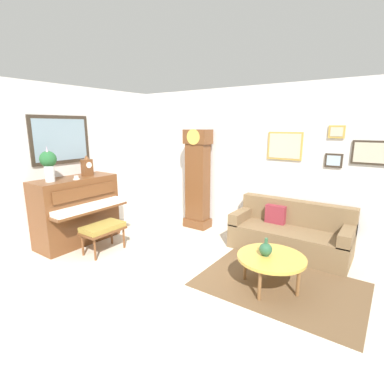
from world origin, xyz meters
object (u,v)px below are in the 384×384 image
Objects in this scene: piano at (77,210)px; grandfather_clock at (198,182)px; flower_vase at (48,163)px; green_jug at (266,249)px; couch at (290,234)px; coffee_table at (271,259)px; piano_bench at (103,229)px; teacup at (76,178)px; mantel_clock at (87,166)px.

grandfather_clock is (1.32, 1.94, 0.36)m from piano.
flower_vase is 3.62m from green_jug.
green_jug is at bearing -86.69° from couch.
green_jug is (3.36, 0.49, -0.08)m from piano.
couch is 2.16× the size of coffee_table.
coffee_table is at bearing 14.89° from green_jug.
piano_bench is at bearing -169.06° from green_jug.
piano_bench is 1.21× the size of flower_vase.
green_jug is at bearing 8.36° from piano.
grandfather_clock reaches higher than coffee_table.
grandfather_clock is 17.50× the size of teacup.
mantel_clock is at bearing 157.80° from piano_bench.
flower_vase reaches higher than couch.
green_jug is (3.20, 0.56, -0.69)m from teacup.
green_jug is (2.05, -1.44, -0.44)m from grandfather_clock.
mantel_clock reaches higher than teacup.
grandfather_clock reaches higher than flower_vase.
coffee_table is 7.59× the size of teacup.
teacup is (0.16, -0.34, -0.15)m from mantel_clock.
flower_vase is (0.00, -0.43, 0.91)m from piano.
green_jug reaches higher than coffee_table.
teacup is at bearing -175.42° from piano_bench.
mantel_clock is 0.40m from teacup.
coffee_table is 2.32× the size of mantel_clock.
grandfather_clock is 3.50× the size of flower_vase.
flower_vase is at bearing -145.61° from couch.
piano_bench is 1.24m from mantel_clock.
mantel_clock is at bearing -176.07° from coffee_table.
teacup reaches higher than coffee_table.
couch is 7.92× the size of green_jug.
couch is at bearing -3.53° from grandfather_clock.
coffee_table is (0.15, -1.30, 0.10)m from couch.
piano is at bearing 90.21° from flower_vase.
teacup is 0.48× the size of green_jug.
coffee_table is at bearing -33.84° from grandfather_clock.
mantel_clock is (-3.28, -1.54, 1.06)m from couch.
flower_vase is 0.50m from teacup.
coffee_table is at bearing 9.96° from teacup.
couch is 3.28× the size of flower_vase.
mantel_clock is 1.58× the size of green_jug.
green_jug is (2.64, 0.51, 0.12)m from piano_bench.
couch is 3.78m from mantel_clock.
mantel_clock is 0.73m from flower_vase.
piano_bench is 3.15m from couch.
mantel_clock is at bearing -128.42° from grandfather_clock.
piano_bench is 1.38m from flower_vase.
mantel_clock is (-3.44, -0.24, 0.96)m from coffee_table.
piano_bench is 0.34× the size of grandfather_clock.
green_jug is at bearing -35.18° from grandfather_clock.
couch is at bearing 34.39° from flower_vase.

